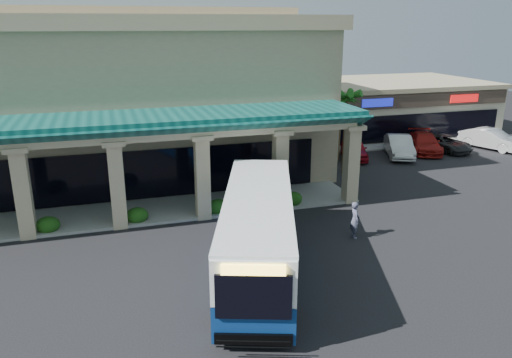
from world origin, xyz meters
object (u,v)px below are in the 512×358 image
object	(u,v)px
transit_bus	(258,233)
pedestrian	(355,220)
car_silver	(354,149)
car_gray	(445,143)
car_white	(399,146)
car_red	(424,143)
car_extra	(491,139)

from	to	relation	value
transit_bus	pedestrian	world-z (taller)	transit_bus
transit_bus	car_silver	xyz separation A→B (m)	(13.03, 15.89, -0.95)
car_silver	car_gray	xyz separation A→B (m)	(8.56, -0.03, -0.09)
car_white	car_gray	xyz separation A→B (m)	(4.79, 0.52, -0.18)
transit_bus	car_red	world-z (taller)	transit_bus
car_silver	car_gray	distance (m)	8.56
car_silver	car_red	xyz separation A→B (m)	(6.66, 0.15, 0.02)
transit_bus	car_gray	size ratio (longest dim) A/B	2.52
car_white	car_extra	size ratio (longest dim) A/B	0.99
car_extra	car_white	bearing A→B (deg)	158.26
transit_bus	car_white	xyz separation A→B (m)	(16.81, 15.34, -0.87)
transit_bus	car_extra	distance (m)	30.02
car_red	car_extra	world-z (taller)	car_extra
car_gray	transit_bus	bearing A→B (deg)	-154.63
transit_bus	car_extra	xyz separation A→B (m)	(25.83, 15.27, -0.86)
transit_bus	car_silver	size ratio (longest dim) A/B	2.72
transit_bus	car_gray	bearing A→B (deg)	55.08
pedestrian	car_gray	distance (m)	21.14
car_silver	car_white	xyz separation A→B (m)	(3.78, -0.55, 0.08)
pedestrian	car_silver	xyz separation A→B (m)	(7.32, 13.98, -0.17)
car_white	car_red	distance (m)	2.97
car_gray	car_red	bearing A→B (deg)	163.59
car_gray	car_extra	xyz separation A→B (m)	(4.23, -0.59, 0.19)
car_silver	car_gray	world-z (taller)	car_silver
car_red	car_gray	size ratio (longest dim) A/B	1.11
transit_bus	car_silver	world-z (taller)	transit_bus
car_white	car_silver	bearing A→B (deg)	-165.07
pedestrian	car_white	distance (m)	17.42
car_red	car_white	bearing A→B (deg)	-142.95
pedestrian	car_red	distance (m)	19.88
car_red	car_extra	xyz separation A→B (m)	(6.13, -0.77, 0.08)
transit_bus	car_gray	world-z (taller)	transit_bus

